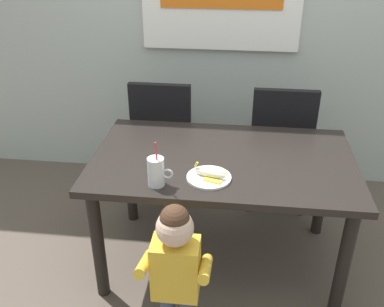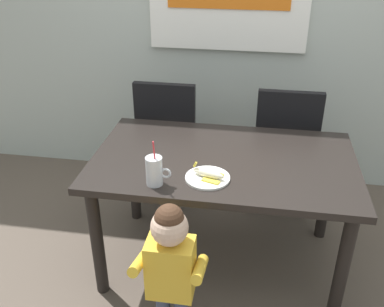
% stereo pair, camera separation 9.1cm
% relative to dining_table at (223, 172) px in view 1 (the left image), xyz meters
% --- Properties ---
extents(ground_plane, '(24.00, 24.00, 0.00)m').
position_rel_dining_table_xyz_m(ground_plane, '(0.00, 0.00, -0.65)').
color(ground_plane, brown).
extents(dining_table, '(1.46, 0.88, 0.74)m').
position_rel_dining_table_xyz_m(dining_table, '(0.00, 0.00, 0.00)').
color(dining_table, black).
rests_on(dining_table, ground).
extents(dining_chair_left, '(0.44, 0.44, 0.96)m').
position_rel_dining_table_xyz_m(dining_chair_left, '(-0.46, 0.67, -0.10)').
color(dining_chair_left, black).
rests_on(dining_chair_left, ground).
extents(dining_chair_right, '(0.44, 0.45, 0.96)m').
position_rel_dining_table_xyz_m(dining_chair_right, '(0.37, 0.65, -0.10)').
color(dining_chair_right, black).
rests_on(dining_chair_right, ground).
extents(toddler_standing, '(0.33, 0.24, 0.84)m').
position_rel_dining_table_xyz_m(toddler_standing, '(-0.18, -0.63, -0.12)').
color(toddler_standing, '#3F4760').
rests_on(toddler_standing, ground).
extents(milk_cup, '(0.13, 0.08, 0.25)m').
position_rel_dining_table_xyz_m(milk_cup, '(-0.31, -0.32, 0.17)').
color(milk_cup, silver).
rests_on(milk_cup, dining_table).
extents(snack_plate, '(0.23, 0.23, 0.01)m').
position_rel_dining_table_xyz_m(snack_plate, '(-0.06, -0.23, 0.11)').
color(snack_plate, white).
rests_on(snack_plate, dining_table).
extents(peeled_banana, '(0.18, 0.13, 0.07)m').
position_rel_dining_table_xyz_m(peeled_banana, '(-0.06, -0.24, 0.13)').
color(peeled_banana, '#F4EAC6').
rests_on(peeled_banana, snack_plate).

